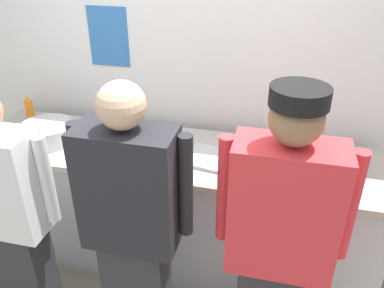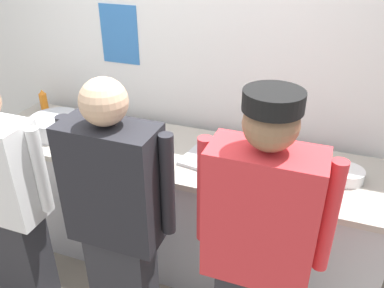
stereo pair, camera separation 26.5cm
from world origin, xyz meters
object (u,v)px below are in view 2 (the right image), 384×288
chef_near_left (8,204)px  mixing_bowl_steel (56,125)px  ramekin_red_sauce (323,192)px  ramekin_orange_sauce (165,141)px  plate_stack_front (347,175)px  chef_center (118,223)px  sheet_tray (216,161)px  ramekin_yellow_sauce (286,172)px  squeeze_bottle_primary (44,101)px  chef_far_right (257,253)px  ramekin_green_sauce (16,132)px  chefs_knife (129,132)px

chef_near_left → mixing_bowl_steel: chef_near_left is taller
ramekin_red_sauce → ramekin_orange_sauce: ramekin_red_sauce is taller
mixing_bowl_steel → plate_stack_front: bearing=2.6°
chef_near_left → chef_center: bearing=0.2°
chef_near_left → sheet_tray: size_ratio=3.81×
chef_center → ramekin_yellow_sauce: 1.04m
squeeze_bottle_primary → ramekin_orange_sauce: size_ratio=1.76×
sheet_tray → chef_far_right: bearing=-59.0°
chef_near_left → ramekin_yellow_sauce: chef_near_left is taller
sheet_tray → ramekin_green_sauce: ramekin_green_sauce is taller
mixing_bowl_steel → chef_far_right: bearing=-23.1°
chef_center → chefs_knife: 0.98m
mixing_bowl_steel → chef_near_left: bearing=-77.5°
plate_stack_front → ramekin_green_sauce: 2.26m
ramekin_yellow_sauce → ramekin_green_sauce: ramekin_green_sauce is taller
sheet_tray → ramekin_orange_sauce: ramekin_orange_sauce is taller
sheet_tray → ramekin_green_sauce: (-1.47, -0.13, 0.01)m
chef_near_left → ramekin_red_sauce: size_ratio=18.30×
squeeze_bottle_primary → ramekin_yellow_sauce: squeeze_bottle_primary is taller
sheet_tray → ramekin_green_sauce: size_ratio=4.07×
chef_near_left → ramekin_orange_sauce: 1.05m
ramekin_orange_sauce → ramekin_green_sauce: bearing=-166.4°
plate_stack_front → ramekin_green_sauce: (-2.25, -0.21, -0.01)m
chef_near_left → squeeze_bottle_primary: size_ratio=8.32×
plate_stack_front → ramekin_yellow_sauce: bearing=-167.5°
chef_near_left → squeeze_bottle_primary: bearing=116.2°
plate_stack_front → mixing_bowl_steel: (-1.99, -0.09, 0.03)m
chef_center → squeeze_bottle_primary: 1.57m
chef_far_right → ramekin_red_sauce: size_ratio=20.11×
chef_center → mixing_bowl_steel: bearing=141.9°
ramekin_green_sauce → chef_center: bearing=-26.4°
plate_stack_front → ramekin_yellow_sauce: plate_stack_front is taller
chef_far_right → plate_stack_front: bearing=64.7°
ramekin_red_sauce → chefs_knife: ramekin_red_sauce is taller
chef_near_left → ramekin_green_sauce: chef_near_left is taller
ramekin_green_sauce → sheet_tray: bearing=5.0°
chef_near_left → squeeze_bottle_primary: 1.11m
chef_near_left → plate_stack_front: bearing=23.3°
chef_near_left → mixing_bowl_steel: size_ratio=4.33×
chef_center → plate_stack_front: (1.10, 0.78, 0.07)m
ramekin_orange_sauce → ramekin_yellow_sauce: bearing=-7.9°
ramekin_red_sauce → plate_stack_front: bearing=60.5°
chef_near_left → sheet_tray: bearing=33.8°
mixing_bowl_steel → sheet_tray: bearing=0.2°
chef_far_right → ramekin_orange_sauce: chef_far_right is taller
chef_far_right → ramekin_orange_sauce: bearing=135.1°
chef_near_left → ramekin_orange_sauce: size_ratio=14.66×
ramekin_green_sauce → ramekin_red_sauce: same height
mixing_bowl_steel → chefs_knife: 0.52m
chef_near_left → ramekin_yellow_sauce: (1.49, 0.71, 0.12)m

